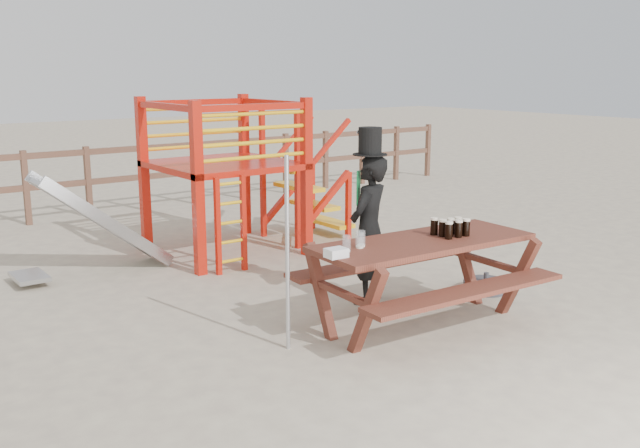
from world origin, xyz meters
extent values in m
plane|color=#BCAF92|center=(0.00, 0.00, 0.00)|extent=(60.00, 60.00, 0.00)
cube|color=brown|center=(0.00, 7.00, 1.10)|extent=(15.00, 0.06, 0.10)
cube|color=brown|center=(0.00, 7.00, 0.60)|extent=(15.00, 0.06, 0.10)
cube|color=brown|center=(-1.50, 7.00, 0.60)|extent=(0.09, 0.09, 1.20)
cube|color=brown|center=(-0.50, 7.00, 0.60)|extent=(0.09, 0.09, 1.20)
cube|color=brown|center=(0.50, 7.00, 0.60)|extent=(0.09, 0.09, 1.20)
cube|color=brown|center=(1.50, 7.00, 0.60)|extent=(0.09, 0.09, 1.20)
cube|color=brown|center=(2.50, 7.00, 0.60)|extent=(0.09, 0.09, 1.20)
cube|color=brown|center=(3.50, 7.00, 0.60)|extent=(0.09, 0.09, 1.20)
cube|color=brown|center=(4.50, 7.00, 0.60)|extent=(0.09, 0.09, 1.20)
cube|color=brown|center=(5.50, 7.00, 0.60)|extent=(0.09, 0.09, 1.20)
cube|color=brown|center=(6.50, 7.00, 0.60)|extent=(0.09, 0.09, 1.20)
cube|color=brown|center=(7.50, 7.00, 0.60)|extent=(0.09, 0.09, 1.20)
cube|color=red|center=(-0.60, 2.80, 1.05)|extent=(0.12, 0.12, 2.10)
cube|color=red|center=(1.00, 2.80, 1.05)|extent=(0.12, 0.12, 2.10)
cube|color=red|center=(-0.60, 4.40, 1.05)|extent=(0.12, 0.12, 2.10)
cube|color=red|center=(1.00, 4.40, 1.05)|extent=(0.12, 0.12, 2.10)
cube|color=red|center=(0.20, 3.60, 1.20)|extent=(1.72, 1.72, 0.08)
cube|color=red|center=(0.20, 2.80, 2.00)|extent=(1.60, 0.08, 0.08)
cube|color=red|center=(0.20, 4.40, 2.00)|extent=(1.60, 0.08, 0.08)
cube|color=red|center=(-0.60, 3.60, 2.00)|extent=(0.08, 1.60, 0.08)
cube|color=red|center=(1.00, 3.60, 2.00)|extent=(0.08, 1.60, 0.08)
cylinder|color=yellow|center=(0.20, 2.80, 1.38)|extent=(1.50, 0.05, 0.05)
cylinder|color=yellow|center=(0.20, 4.40, 1.38)|extent=(1.50, 0.05, 0.05)
cylinder|color=yellow|center=(0.20, 2.80, 1.56)|extent=(1.50, 0.05, 0.05)
cylinder|color=yellow|center=(0.20, 4.40, 1.56)|extent=(1.50, 0.05, 0.05)
cylinder|color=yellow|center=(0.20, 2.80, 1.74)|extent=(1.50, 0.05, 0.05)
cylinder|color=yellow|center=(0.20, 4.40, 1.74)|extent=(1.50, 0.05, 0.05)
cylinder|color=yellow|center=(0.20, 2.80, 1.92)|extent=(1.50, 0.05, 0.05)
cylinder|color=yellow|center=(0.20, 4.40, 1.92)|extent=(1.50, 0.05, 0.05)
cube|color=red|center=(-0.43, 2.65, 0.60)|extent=(0.06, 0.06, 1.20)
cube|color=red|center=(-0.07, 2.65, 0.60)|extent=(0.06, 0.06, 1.20)
cylinder|color=yellow|center=(-0.25, 2.65, 0.15)|extent=(0.36, 0.04, 0.04)
cylinder|color=yellow|center=(-0.25, 2.65, 0.39)|extent=(0.36, 0.04, 0.04)
cylinder|color=yellow|center=(-0.25, 2.65, 0.63)|extent=(0.36, 0.04, 0.04)
cylinder|color=yellow|center=(-0.25, 2.65, 0.87)|extent=(0.36, 0.04, 0.04)
cylinder|color=yellow|center=(-0.25, 2.65, 1.11)|extent=(0.36, 0.04, 0.04)
cube|color=yellow|center=(1.15, 3.60, 1.08)|extent=(0.30, 0.90, 0.06)
cube|color=yellow|center=(1.43, 3.60, 0.78)|extent=(0.30, 0.90, 0.06)
cube|color=yellow|center=(1.71, 3.60, 0.48)|extent=(0.30, 0.90, 0.06)
cube|color=yellow|center=(1.99, 3.60, 0.18)|extent=(0.30, 0.90, 0.06)
cube|color=red|center=(1.55, 3.15, 0.60)|extent=(0.95, 0.08, 0.86)
cube|color=red|center=(1.55, 4.05, 0.60)|extent=(0.95, 0.08, 0.86)
cube|color=#ADB0B4|center=(-1.50, 3.60, 0.62)|extent=(1.53, 0.55, 1.21)
cube|color=#ADB0B4|center=(-1.50, 3.33, 0.66)|extent=(1.58, 0.04, 1.28)
cube|color=#ADB0B4|center=(-1.50, 3.87, 0.66)|extent=(1.58, 0.04, 1.28)
cube|color=#ADB0B4|center=(-2.40, 3.60, 0.10)|extent=(0.35, 0.55, 0.05)
cube|color=brown|center=(0.31, -0.08, 0.83)|extent=(2.27, 0.96, 0.06)
cube|color=brown|center=(0.28, -0.69, 0.50)|extent=(2.23, 0.44, 0.04)
cube|color=brown|center=(0.35, 0.53, 0.50)|extent=(2.23, 0.44, 0.04)
cube|color=brown|center=(-0.63, -0.02, 0.40)|extent=(0.17, 1.34, 0.80)
cube|color=brown|center=(1.26, -0.13, 0.40)|extent=(0.17, 1.34, 0.80)
imported|color=black|center=(0.37, 0.79, 0.79)|extent=(0.68, 0.59, 1.59)
cube|color=#0D9841|center=(0.31, 0.90, 0.99)|extent=(0.06, 0.04, 0.37)
cylinder|color=black|center=(0.37, 0.79, 1.60)|extent=(0.36, 0.36, 0.01)
cylinder|color=black|center=(0.37, 0.79, 1.74)|extent=(0.24, 0.24, 0.28)
cube|color=white|center=(0.31, 0.90, 1.84)|extent=(0.12, 0.06, 0.03)
cylinder|color=#B2B2B7|center=(-1.07, 0.20, 0.87)|extent=(0.04, 0.04, 1.75)
cylinder|color=#38383D|center=(1.68, 0.27, 0.06)|extent=(0.51, 0.51, 0.12)
cylinder|color=#38383D|center=(1.68, 0.27, 0.17)|extent=(0.06, 0.06, 0.10)
cube|color=white|center=(-0.76, -0.09, 0.90)|extent=(0.19, 0.15, 0.08)
cylinder|color=black|center=(0.53, -0.20, 0.94)|extent=(0.07, 0.07, 0.15)
cylinder|color=#F8E9CB|center=(0.53, -0.20, 1.02)|extent=(0.07, 0.07, 0.02)
cylinder|color=black|center=(0.65, -0.21, 0.94)|extent=(0.07, 0.07, 0.15)
cylinder|color=#F8E9CB|center=(0.65, -0.21, 1.02)|extent=(0.07, 0.07, 0.02)
cylinder|color=black|center=(0.76, -0.21, 0.94)|extent=(0.07, 0.07, 0.15)
cylinder|color=#F8E9CB|center=(0.76, -0.21, 1.02)|extent=(0.07, 0.07, 0.02)
cylinder|color=black|center=(0.55, -0.09, 0.94)|extent=(0.07, 0.07, 0.15)
cylinder|color=#F8E9CB|center=(0.55, -0.09, 1.02)|extent=(0.07, 0.07, 0.02)
cylinder|color=black|center=(0.65, -0.10, 0.94)|extent=(0.07, 0.07, 0.15)
cylinder|color=#F8E9CB|center=(0.65, -0.10, 1.02)|extent=(0.07, 0.07, 0.02)
cylinder|color=black|center=(0.75, -0.11, 0.94)|extent=(0.07, 0.07, 0.15)
cylinder|color=#F8E9CB|center=(0.75, -0.11, 1.02)|extent=(0.07, 0.07, 0.02)
cylinder|color=black|center=(0.54, 0.01, 0.94)|extent=(0.07, 0.07, 0.15)
cylinder|color=#F8E9CB|center=(0.54, 0.01, 1.02)|extent=(0.07, 0.07, 0.02)
cylinder|color=silver|center=(-0.39, 0.04, 0.94)|extent=(0.07, 0.07, 0.15)
cylinder|color=#F8E9CB|center=(-0.39, 0.04, 0.87)|extent=(0.07, 0.07, 0.02)
cylinder|color=silver|center=(-0.34, 0.08, 0.94)|extent=(0.07, 0.07, 0.15)
cylinder|color=#F8E9CB|center=(-0.34, 0.08, 0.87)|extent=(0.07, 0.07, 0.02)
cylinder|color=silver|center=(-0.57, 0.01, 0.94)|extent=(0.07, 0.07, 0.15)
cylinder|color=#F8E9CB|center=(-0.57, 0.01, 0.87)|extent=(0.07, 0.07, 0.02)
camera|label=1|loc=(-4.45, -4.79, 2.47)|focal=40.00mm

